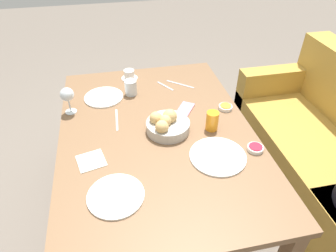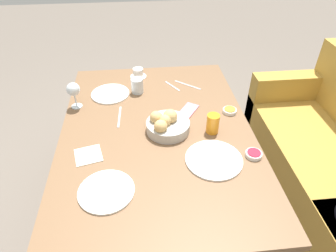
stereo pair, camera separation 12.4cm
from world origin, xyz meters
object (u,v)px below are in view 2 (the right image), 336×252
object	(u,v)px
plate_near_right	(106,191)
spoon_coffee	(172,86)
bread_basket	(167,124)
plate_far_center	(214,159)
wine_glass	(73,90)
napkin	(88,155)
cell_phone	(188,111)
knife_silver	(119,117)
water_tumbler	(137,86)
fork_silver	(188,85)
coffee_cup	(138,73)
plate_near_left	(110,94)
juice_glass	(213,124)
jam_bowl_honey	(230,111)
jam_bowl_berry	(254,154)

from	to	relation	value
plate_near_right	spoon_coffee	bearing A→B (deg)	155.81
bread_basket	plate_far_center	bearing A→B (deg)	39.28
wine_glass	napkin	distance (m)	0.45
cell_phone	spoon_coffee	bearing A→B (deg)	-168.86
knife_silver	napkin	world-z (taller)	napkin
plate_far_center	water_tumbler	bearing A→B (deg)	-152.20
spoon_coffee	napkin	size ratio (longest dim) A/B	0.88
plate_near_right	fork_silver	bearing A→B (deg)	150.47
plate_near_right	bread_basket	bearing A→B (deg)	142.54
coffee_cup	bread_basket	bearing A→B (deg)	12.46
bread_basket	wine_glass	distance (m)	0.58
bread_basket	plate_near_left	bearing A→B (deg)	-141.54
plate_far_center	water_tumbler	world-z (taller)	water_tumbler
plate_near_left	juice_glass	xyz separation A→B (m)	(0.42, 0.55, 0.05)
plate_far_center	napkin	xyz separation A→B (m)	(-0.09, -0.59, -0.00)
bread_basket	fork_silver	bearing A→B (deg)	158.20
plate_near_left	plate_far_center	xyz separation A→B (m)	(0.63, 0.51, 0.00)
water_tumbler	jam_bowl_honey	bearing A→B (deg)	62.05
spoon_coffee	cell_phone	xyz separation A→B (m)	(0.29, 0.06, 0.00)
fork_silver	juice_glass	bearing A→B (deg)	6.23
water_tumbler	napkin	xyz separation A→B (m)	(0.55, -0.25, -0.04)
wine_glass	jam_bowl_honey	bearing A→B (deg)	80.33
water_tumbler	jam_bowl_berry	size ratio (longest dim) A/B	1.18
coffee_cup	spoon_coffee	world-z (taller)	coffee_cup
knife_silver	water_tumbler	bearing A→B (deg)	156.88
coffee_cup	jam_bowl_berry	size ratio (longest dim) A/B	1.37
plate_near_right	fork_silver	distance (m)	0.96
plate_near_right	wine_glass	distance (m)	0.70
plate_near_right	fork_silver	xyz separation A→B (m)	(-0.84, 0.47, -0.00)
plate_far_center	juice_glass	bearing A→B (deg)	169.80
plate_near_right	cell_phone	distance (m)	0.69
plate_near_left	coffee_cup	distance (m)	0.28
knife_silver	cell_phone	world-z (taller)	cell_phone
plate_near_right	coffee_cup	world-z (taller)	coffee_cup
jam_bowl_honey	knife_silver	size ratio (longest dim) A/B	0.40
knife_silver	bread_basket	bearing A→B (deg)	58.94
plate_near_left	fork_silver	xyz separation A→B (m)	(-0.06, 0.49, -0.00)
plate_near_right	napkin	world-z (taller)	plate_near_right
wine_glass	napkin	size ratio (longest dim) A/B	1.05
fork_silver	bread_basket	bearing A→B (deg)	-21.80
plate_far_center	jam_bowl_berry	xyz separation A→B (m)	(-0.01, 0.19, 0.01)
jam_bowl_honey	spoon_coffee	bearing A→B (deg)	-138.07
bread_basket	plate_near_left	xyz separation A→B (m)	(-0.39, -0.31, -0.04)
spoon_coffee	plate_far_center	bearing A→B (deg)	9.38
bread_basket	plate_near_left	distance (m)	0.50
plate_near_left	plate_near_right	world-z (taller)	same
coffee_cup	spoon_coffee	size ratio (longest dim) A/B	0.82
plate_near_right	plate_far_center	size ratio (longest dim) A/B	0.88
plate_near_left	spoon_coffee	size ratio (longest dim) A/B	1.79
plate_far_center	jam_bowl_berry	size ratio (longest dim) A/B	3.42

